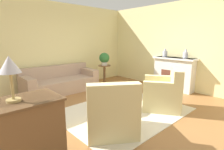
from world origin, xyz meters
TOP-DOWN VIEW (x-y plane):
  - ground_plane at (0.00, 0.00)m, footprint 16.00×16.00m
  - wall_back at (0.00, 2.98)m, footprint 9.84×0.12m
  - wall_right at (2.73, 0.00)m, footprint 0.12×9.35m
  - rug at (0.00, 0.00)m, footprint 2.77×2.18m
  - couch at (-0.33, 2.42)m, footprint 2.25×0.94m
  - armchair_left at (-0.85, -0.52)m, footprint 1.16×1.16m
  - armchair_right at (0.85, -0.52)m, footprint 1.16×1.16m
  - ottoman_table at (-0.13, 0.24)m, footprint 0.68×0.68m
  - side_table at (1.25, 2.14)m, footprint 0.44×0.44m
  - fireplace at (2.49, 0.13)m, footprint 0.44×1.36m
  - dresser at (-2.31, -0.49)m, footprint 1.00×0.58m
  - vase_mantel_near at (2.47, 0.47)m, footprint 0.15×0.15m
  - vase_mantel_far at (2.47, -0.22)m, footprint 0.15×0.15m
  - potted_plant_on_side_table at (1.25, 2.14)m, footprint 0.36×0.36m
  - table_lamp at (-2.31, -0.49)m, footprint 0.23×0.23m

SIDE VIEW (x-z plane):
  - ground_plane at x=0.00m, z-range 0.00..0.00m
  - rug at x=0.00m, z-range 0.00..0.01m
  - couch at x=-0.33m, z-range -0.11..0.69m
  - ottoman_table at x=-0.13m, z-range 0.07..0.52m
  - armchair_left at x=-0.85m, z-range -0.11..0.85m
  - armchair_right at x=0.85m, z-range -0.11..0.85m
  - side_table at x=1.25m, z-range 0.11..0.82m
  - dresser at x=-2.31m, z-range 0.02..0.97m
  - fireplace at x=2.49m, z-range 0.03..1.08m
  - potted_plant_on_side_table at x=1.25m, z-range 0.73..1.18m
  - vase_mantel_near at x=2.47m, z-range 1.02..1.30m
  - vase_mantel_far at x=2.47m, z-range 1.02..1.30m
  - table_lamp at x=-2.31m, z-range 1.08..1.60m
  - wall_back at x=0.00m, z-range 0.00..2.80m
  - wall_right at x=2.73m, z-range 0.00..2.80m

